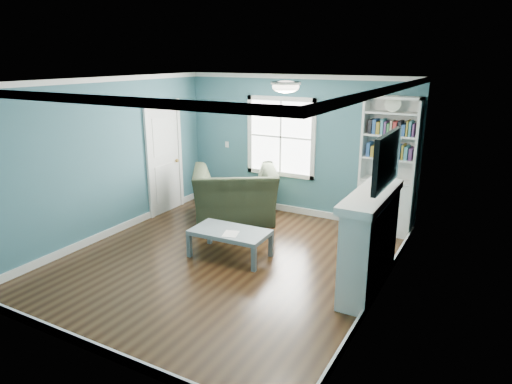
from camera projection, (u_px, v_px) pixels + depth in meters
The scene contains 13 objects.
floor at pixel (225, 261), 6.75m from camera, with size 5.00×5.00×0.00m, color black.
room_walls at pixel (222, 156), 6.30m from camera, with size 5.00×5.00×5.00m.
trim at pixel (223, 180), 6.40m from camera, with size 4.50×5.00×2.60m.
window at pixel (281, 137), 8.57m from camera, with size 1.40×0.06×1.50m.
bookshelf at pixel (387, 180), 7.61m from camera, with size 0.90×0.35×2.31m.
fireplace at pixel (370, 243), 5.78m from camera, with size 0.44×1.58×1.30m.
tv at pixel (387, 160), 5.41m from camera, with size 0.06×1.10×0.65m, color black.
door at pixel (164, 157), 8.65m from camera, with size 0.12×0.98×2.17m.
ceiling_fixture at pixel (286, 86), 5.69m from camera, with size 0.38×0.38×0.15m.
light_switch at pixel (227, 144), 9.19m from camera, with size 0.08×0.01×0.12m, color white.
recliner at pixel (235, 186), 8.27m from camera, with size 1.48×0.96×1.29m, color black.
coffee_table at pixel (230, 234), 6.80m from camera, with size 1.18×0.67×0.42m.
paper_sheet at pixel (231, 234), 6.65m from camera, with size 0.21×0.27×0.00m, color white.
Camera 1 is at (3.38, -5.20, 2.90)m, focal length 32.00 mm.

